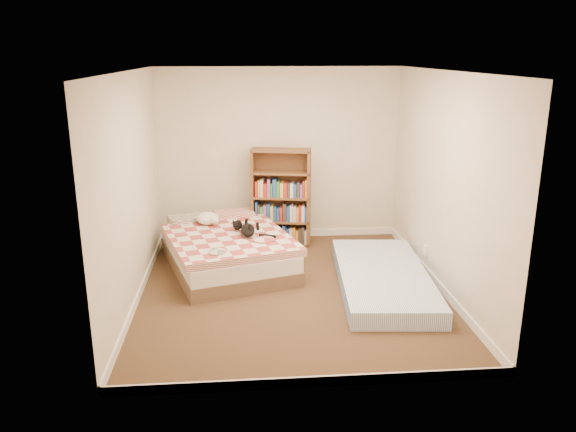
{
  "coord_description": "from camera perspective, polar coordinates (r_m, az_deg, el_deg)",
  "views": [
    {
      "loc": [
        -0.56,
        -6.06,
        2.7
      ],
      "look_at": [
        -0.01,
        0.3,
        0.82
      ],
      "focal_mm": 35.0,
      "sensor_mm": 36.0,
      "label": 1
    }
  ],
  "objects": [
    {
      "name": "room",
      "position": [
        6.27,
        0.34,
        2.51
      ],
      "size": [
        3.51,
        4.01,
        2.51
      ],
      "color": "#41321C",
      "rests_on": "ground"
    },
    {
      "name": "floor_mattress",
      "position": [
        6.81,
        9.59,
        -6.27
      ],
      "size": [
        1.2,
        2.34,
        0.2
      ],
      "primitive_type": "cube",
      "rotation": [
        0.0,
        0.0,
        -0.08
      ],
      "color": "#7FA0D4",
      "rests_on": "room"
    },
    {
      "name": "bookshelf",
      "position": [
        8.08,
        -0.73,
        0.76
      ],
      "size": [
        0.89,
        0.43,
        1.39
      ],
      "rotation": [
        0.0,
        0.0,
        -0.18
      ],
      "color": "brown",
      "rests_on": "room"
    },
    {
      "name": "bed",
      "position": [
        7.33,
        -6.24,
        -3.33
      ],
      "size": [
        1.87,
        2.27,
        0.52
      ],
      "rotation": [
        0.0,
        0.0,
        0.29
      ],
      "color": "brown",
      "rests_on": "room"
    },
    {
      "name": "white_dog",
      "position": [
        7.59,
        -8.11,
        -0.24
      ],
      "size": [
        0.33,
        0.34,
        0.16
      ],
      "rotation": [
        0.0,
        0.0,
        -0.06
      ],
      "color": "white",
      "rests_on": "bed"
    },
    {
      "name": "black_cat",
      "position": [
        7.12,
        -4.1,
        -1.32
      ],
      "size": [
        0.38,
        0.67,
        0.15
      ],
      "rotation": [
        0.0,
        0.0,
        0.64
      ],
      "color": "black",
      "rests_on": "bed"
    }
  ]
}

